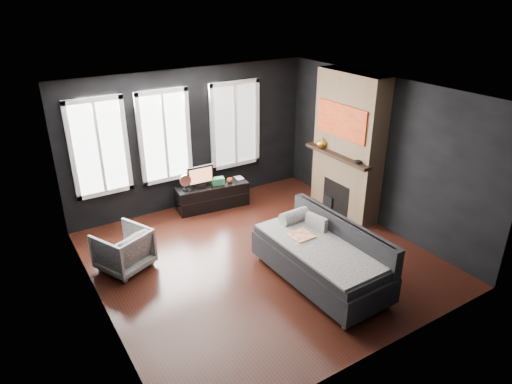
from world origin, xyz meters
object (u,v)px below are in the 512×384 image
book (235,174)px  mantel_vase (322,142)px  media_console (212,196)px  sofa (320,254)px  mug (230,180)px  armchair (123,248)px  monitor (200,175)px

book → mantel_vase: (1.31, -1.06, 0.74)m
media_console → sofa: bearing=-79.5°
mug → mantel_vase: mantel_vase is taller
armchair → mug: armchair is taller
armchair → book: armchair is taller
sofa → monitor: size_ratio=4.03×
sofa → book: sofa is taller
monitor → book: (0.76, -0.02, -0.14)m
book → mantel_vase: size_ratio=1.00×
sofa → book: 3.12m
media_console → mug: size_ratio=12.77×
sofa → mug: bearing=85.7°
monitor → book: 0.78m
media_console → mantel_vase: size_ratio=6.85×
monitor → mug: size_ratio=4.87×
media_console → book: bearing=7.4°
mug → book: 0.21m
monitor → media_console: bearing=-5.5°
monitor → mug: (0.58, -0.11, -0.19)m
sofa → monitor: 3.16m
mantel_vase → book: bearing=141.1°
media_console → mantel_vase: mantel_vase is taller
media_console → book: book is taller
sofa → armchair: (-2.35, 1.89, -0.10)m
armchair → monitor: (1.93, 1.23, 0.36)m
monitor → mantel_vase: 2.41m
media_console → mantel_vase: (1.85, -1.05, 1.09)m
monitor → mug: bearing=-8.9°
media_console → monitor: monitor is taller
sofa → monitor: bearing=96.5°
mug → mantel_vase: size_ratio=0.54×
sofa → mantel_vase: (1.65, 2.04, 0.86)m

